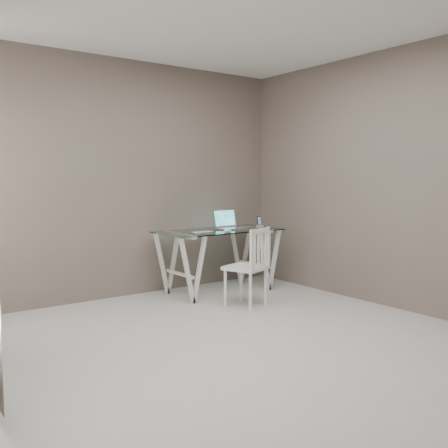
# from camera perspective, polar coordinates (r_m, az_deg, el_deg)

# --- Properties ---
(room) EXTENTS (4.50, 4.52, 2.71)m
(room) POSITION_cam_1_polar(r_m,az_deg,el_deg) (3.91, 2.44, 10.39)
(room) COLOR #B3B1AC
(room) RESTS_ON ground
(desk) EXTENTS (1.50, 0.70, 0.75)m
(desk) POSITION_cam_1_polar(r_m,az_deg,el_deg) (5.98, -0.54, -4.16)
(desk) COLOR silver
(desk) RESTS_ON ground
(chair) EXTENTS (0.49, 0.49, 0.84)m
(chair) POSITION_cam_1_polar(r_m,az_deg,el_deg) (5.30, 3.14, -4.51)
(chair) COLOR white
(chair) RESTS_ON ground
(laptop) EXTENTS (0.33, 0.28, 0.23)m
(laptop) POSITION_cam_1_polar(r_m,az_deg,el_deg) (6.11, 0.53, 0.00)
(laptop) COLOR silver
(laptop) RESTS_ON desk
(keyboard) EXTENTS (0.25, 0.11, 0.01)m
(keyboard) POSITION_cam_1_polar(r_m,az_deg,el_deg) (5.68, -2.53, -0.94)
(keyboard) COLOR silver
(keyboard) RESTS_ON desk
(mouse) EXTENTS (0.11, 0.06, 0.03)m
(mouse) POSITION_cam_1_polar(r_m,az_deg,el_deg) (5.72, 0.41, -0.76)
(mouse) COLOR silver
(mouse) RESTS_ON desk
(phone_dock) EXTENTS (0.07, 0.07, 0.13)m
(phone_dock) POSITION_cam_1_polar(r_m,az_deg,el_deg) (6.37, 4.08, 0.03)
(phone_dock) COLOR white
(phone_dock) RESTS_ON desk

